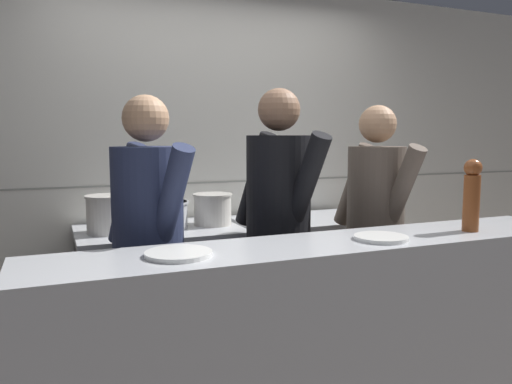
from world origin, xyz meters
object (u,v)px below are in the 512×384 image
at_px(pepper_mill, 472,194).
at_px(chef_line, 375,229).
at_px(chef_head_cook, 149,250).
at_px(plated_dish_main, 179,254).
at_px(chef_sous, 279,230).
at_px(plated_dish_appetiser, 381,238).
at_px(oven_range, 160,297).
at_px(stock_pot, 108,213).
at_px(braising_pot, 213,208).
at_px(sauce_pot, 163,214).

height_order(pepper_mill, chef_line, chef_line).
bearing_deg(chef_head_cook, pepper_mill, -41.99).
relative_size(pepper_mill, chef_head_cook, 0.21).
height_order(plated_dish_main, chef_sous, chef_sous).
bearing_deg(plated_dish_main, chef_head_cook, 91.69).
bearing_deg(plated_dish_appetiser, pepper_mill, 0.19).
distance_m(oven_range, chef_sous, 1.00).
bearing_deg(oven_range, chef_head_cook, -105.13).
relative_size(oven_range, plated_dish_appetiser, 4.25).
relative_size(oven_range, chef_line, 0.61).
bearing_deg(chef_head_cook, stock_pot, 79.91).
height_order(braising_pot, chef_sous, chef_sous).
distance_m(braising_pot, plated_dish_appetiser, 1.37).
relative_size(stock_pot, plated_dish_main, 1.00).
bearing_deg(pepper_mill, chef_sous, 137.28).
height_order(plated_dish_main, plated_dish_appetiser, same).
distance_m(pepper_mill, chef_head_cook, 1.59).
bearing_deg(chef_line, plated_dish_main, -162.86).
bearing_deg(sauce_pot, plated_dish_appetiser, -61.60).
relative_size(oven_range, braising_pot, 3.91).
height_order(oven_range, stock_pot, stock_pot).
height_order(stock_pot, plated_dish_main, stock_pot).
xyz_separation_m(plated_dish_main, chef_sous, (0.72, 0.62, -0.07)).
bearing_deg(plated_dish_main, chef_sous, 40.73).
height_order(stock_pot, chef_head_cook, chef_head_cook).
xyz_separation_m(pepper_mill, chef_line, (-0.08, 0.65, -0.28)).
xyz_separation_m(chef_head_cook, chef_sous, (0.73, 0.07, 0.03)).
height_order(plated_dish_main, pepper_mill, pepper_mill).
relative_size(plated_dish_main, pepper_mill, 0.75).
height_order(plated_dish_appetiser, chef_sous, chef_sous).
bearing_deg(chef_head_cook, braising_pot, 32.77).
bearing_deg(chef_line, chef_sous, 172.09).
xyz_separation_m(oven_range, chef_sous, (0.53, -0.66, 0.52)).
distance_m(plated_dish_main, plated_dish_appetiser, 0.91).
xyz_separation_m(sauce_pot, pepper_mill, (1.23, -1.30, 0.22)).
distance_m(braising_pot, pepper_mill, 1.60).
bearing_deg(plated_dish_main, stock_pot, 96.18).
bearing_deg(stock_pot, chef_line, -23.07).
bearing_deg(plated_dish_appetiser, oven_range, 118.74).
xyz_separation_m(braising_pot, chef_head_cook, (-0.56, -0.72, -0.08)).
xyz_separation_m(sauce_pot, plated_dish_main, (-0.21, -1.25, 0.04)).
bearing_deg(stock_pot, chef_sous, -36.24).
xyz_separation_m(braising_pot, plated_dish_appetiser, (0.37, -1.32, 0.02)).
relative_size(pepper_mill, chef_line, 0.21).
distance_m(plated_dish_main, chef_line, 1.49).
distance_m(oven_range, chef_head_cook, 0.90).
xyz_separation_m(plated_dish_main, pepper_mill, (1.43, -0.05, 0.17)).
bearing_deg(chef_sous, pepper_mill, -57.33).
height_order(chef_head_cook, chef_line, chef_head_cook).
bearing_deg(oven_range, stock_pot, -173.07).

